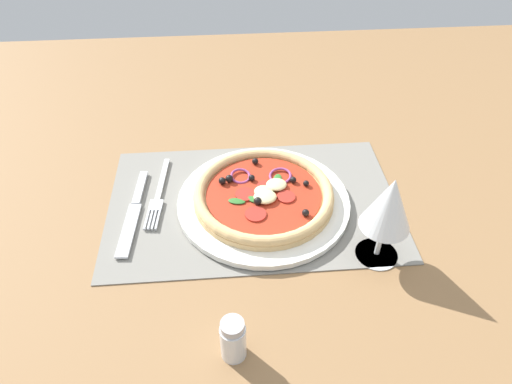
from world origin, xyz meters
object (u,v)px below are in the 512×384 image
at_px(knife, 134,212).
at_px(pepper_shaker, 233,339).
at_px(fork, 158,196).
at_px(plate, 263,201).
at_px(pizza, 264,194).
at_px(wine_glass, 389,207).

bearing_deg(knife, pepper_shaker, 34.78).
height_order(fork, pepper_shaker, pepper_shaker).
distance_m(plate, pizza, 0.02).
bearing_deg(pizza, plate, 71.81).
bearing_deg(knife, fork, 139.36).
xyz_separation_m(fork, pepper_shaker, (-0.12, 0.30, 0.03)).
bearing_deg(plate, wine_glass, 142.70).
distance_m(fork, knife, 0.05).
relative_size(pizza, wine_glass, 1.56).
relative_size(fork, pepper_shaker, 2.70).
height_order(pizza, pepper_shaker, pepper_shaker).
height_order(pizza, wine_glass, wine_glass).
distance_m(pizza, wine_glass, 0.22).
bearing_deg(plate, pepper_shaker, 76.95).
relative_size(plate, fork, 1.59).
height_order(plate, fork, plate).
relative_size(wine_glass, pepper_shaker, 2.22).
xyz_separation_m(pizza, wine_glass, (-0.16, 0.12, 0.08)).
distance_m(pizza, fork, 0.18).
distance_m(knife, wine_glass, 0.40).
distance_m(fork, wine_glass, 0.38).
height_order(fork, knife, knife).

